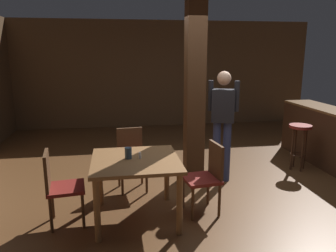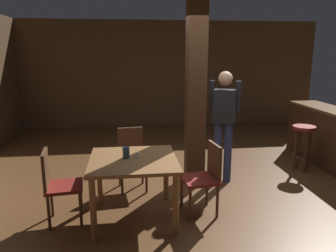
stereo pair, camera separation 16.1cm
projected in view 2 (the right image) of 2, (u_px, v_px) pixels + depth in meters
ground_plane at (214, 191)px, 4.82m from camera, size 10.80×10.80×0.00m
wall_back at (172, 74)px, 8.86m from camera, size 8.00×0.10×2.80m
pillar at (196, 92)px, 4.95m from camera, size 0.28×0.28×2.80m
dining_table at (133, 168)px, 3.91m from camera, size 1.03×1.03×0.76m
chair_west at (57, 183)px, 3.83m from camera, size 0.47×0.47×0.89m
chair_north at (132, 155)px, 4.84m from camera, size 0.46×0.46×0.89m
chair_east at (205, 175)px, 4.07m from camera, size 0.47×0.47×0.89m
napkin_cup at (126, 153)px, 3.90m from camera, size 0.08×0.08×0.13m
salt_shaker at (138, 155)px, 3.90m from camera, size 0.03×0.03×0.07m
standing_person at (224, 119)px, 4.98m from camera, size 0.47×0.30×1.72m
bar_counter at (326, 137)px, 5.84m from camera, size 0.56×2.10×1.01m
bar_stool_near at (303, 137)px, 5.50m from camera, size 0.37×0.37×0.79m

